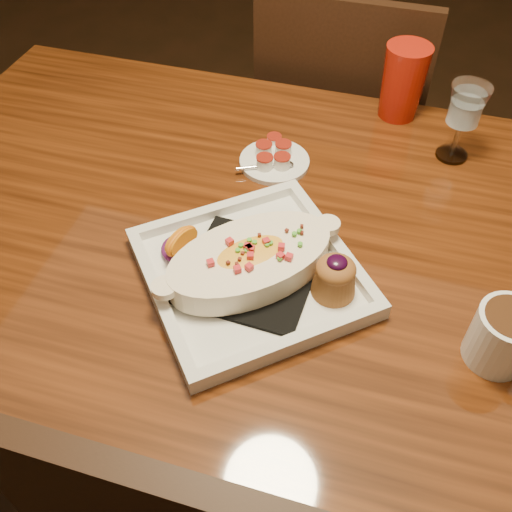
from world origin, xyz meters
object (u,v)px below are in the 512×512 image
(saucer, at_px, (273,160))
(plate, at_px, (255,266))
(red_tumbler, at_px, (403,82))
(chair_far, at_px, (338,136))
(coffee_mug, at_px, (506,336))
(goblet, at_px, (466,109))
(table, at_px, (281,267))

(saucer, bearing_deg, plate, -80.42)
(saucer, xyz_separation_m, red_tumbler, (0.21, 0.24, 0.06))
(chair_far, bearing_deg, red_tumbler, 121.82)
(plate, distance_m, coffee_mug, 0.37)
(coffee_mug, distance_m, saucer, 0.53)
(plate, bearing_deg, saucer, 59.10)
(plate, relative_size, goblet, 2.90)
(table, relative_size, saucer, 11.23)
(chair_far, relative_size, red_tumbler, 6.14)
(plate, relative_size, red_tumbler, 2.89)
(coffee_mug, distance_m, goblet, 0.46)
(plate, height_order, saucer, plate)
(coffee_mug, height_order, red_tumbler, red_tumbler)
(red_tumbler, bearing_deg, goblet, -43.12)
(plate, bearing_deg, red_tumbler, 32.69)
(chair_far, xyz_separation_m, plate, (-0.01, -0.75, 0.27))
(chair_far, height_order, plate, chair_far)
(table, bearing_deg, chair_far, 90.00)
(coffee_mug, bearing_deg, red_tumbler, 134.25)
(saucer, bearing_deg, chair_far, 82.33)
(plate, relative_size, coffee_mug, 3.70)
(goblet, bearing_deg, red_tumbler, 136.88)
(table, bearing_deg, saucer, 110.78)
(chair_far, distance_m, plate, 0.80)
(plate, relative_size, saucer, 3.28)
(saucer, bearing_deg, coffee_mug, -38.37)
(table, xyz_separation_m, plate, (-0.01, -0.12, 0.13))
(chair_far, height_order, coffee_mug, chair_far)
(chair_far, distance_m, goblet, 0.55)
(coffee_mug, bearing_deg, table, 179.32)
(table, bearing_deg, coffee_mug, -24.74)
(chair_far, xyz_separation_m, saucer, (-0.06, -0.46, 0.25))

